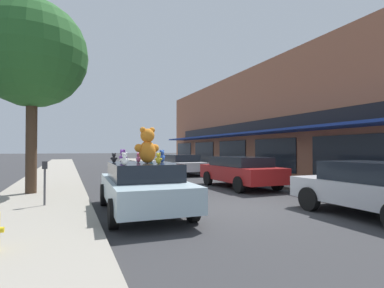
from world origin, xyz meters
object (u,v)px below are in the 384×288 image
Objects in this scene: teddy_bear_yellow at (159,158)px; teddy_bear_teal at (151,158)px; teddy_bear_white at (124,159)px; teddy_bear_giant at (147,146)px; street_tree at (32,55)px; teddy_bear_pink at (138,158)px; parked_car_far_left at (372,188)px; parking_meter at (45,177)px; teddy_bear_purple at (123,156)px; teddy_bear_black at (114,158)px; parked_car_far_center at (240,171)px; plush_art_car at (143,185)px; parked_car_far_right at (181,164)px; teddy_bear_blue at (162,156)px.

teddy_bear_teal is at bearing -43.76° from teddy_bear_yellow.
teddy_bear_yellow is 0.95× the size of teddy_bear_white.
street_tree is at bearing -64.64° from teddy_bear_giant.
teddy_bear_giant is 0.52m from teddy_bear_pink.
street_tree reaches higher than parked_car_far_left.
street_tree is at bearing 11.84° from teddy_bear_pink.
teddy_bear_yellow is 0.07× the size of parked_car_far_left.
parked_car_far_left reaches higher than parking_meter.
teddy_bear_purple is 2.52m from parking_meter.
street_tree reaches higher than teddy_bear_teal.
teddy_bear_teal is at bearing -102.19° from teddy_bear_white.
teddy_bear_purple is 1.39× the size of teddy_bear_black.
parked_car_far_center is at bearing -91.62° from teddy_bear_purple.
plush_art_car is at bearing -61.05° from teddy_bear_giant.
teddy_bear_pink is at bearing -75.28° from teddy_bear_giant.
parked_car_far_left is at bearing -28.64° from parking_meter.
teddy_bear_white reaches higher than parked_car_far_left.
teddy_bear_pink is 0.06× the size of parked_car_far_center.
plush_art_car is 1.10m from teddy_bear_yellow.
parked_car_far_center reaches higher than parked_car_far_right.
teddy_bear_white is 7.12m from street_tree.
teddy_bear_black is at bearing -39.82° from teddy_bear_blue.
teddy_bear_black is at bearing -153.43° from parked_car_far_center.
teddy_bear_pink is 1.29× the size of teddy_bear_teal.
plush_art_car is 3.75× the size of parking_meter.
teddy_bear_giant is at bearing 8.98° from teddy_bear_blue.
street_tree is at bearing -74.24° from teddy_bear_blue.
teddy_bear_purple is 0.08× the size of parked_car_far_right.
teddy_bear_pink reaches higher than parked_car_far_left.
teddy_bear_black is 0.06× the size of parked_car_far_right.
teddy_bear_teal is (0.45, 0.33, -0.03)m from teddy_bear_pink.
teddy_bear_blue is (0.70, 0.04, 0.04)m from teddy_bear_pink.
parked_car_far_right is at bearing -82.10° from teddy_bear_teal.
parked_car_far_center is at bearing -83.22° from teddy_bear_pink.
teddy_bear_purple is at bearing -149.13° from parked_car_far_center.
plush_art_car is 15.39× the size of teddy_bear_white.
teddy_bear_yellow is 1.33× the size of teddy_bear_teal.
teddy_bear_pink is at bearing -27.02° from parking_meter.
parked_car_far_left is at bearing -90.00° from parked_car_far_right.
parked_car_far_right is at bearing -140.33° from teddy_bear_blue.
teddy_bear_yellow is at bearing 116.19° from teddy_bear_teal.
teddy_bear_white is 0.86× the size of teddy_bear_blue.
teddy_bear_black is at bearing -13.69° from teddy_bear_purple.
plush_art_car is at bearing -131.09° from teddy_bear_purple.
parked_car_far_left is (5.11, -2.06, -0.76)m from teddy_bear_yellow.
teddy_bear_teal is 0.39m from teddy_bear_blue.
teddy_bear_white is at bearing -119.09° from plush_art_car.
street_tree is at bearing -141.03° from parked_car_far_right.
teddy_bear_pink is 2.82m from parking_meter.
teddy_bear_blue is (0.25, -0.29, 0.07)m from teddy_bear_teal.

